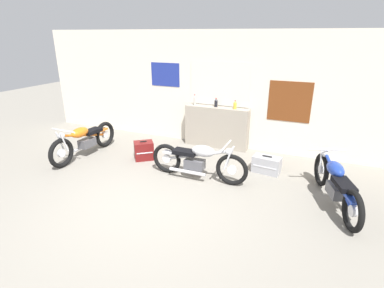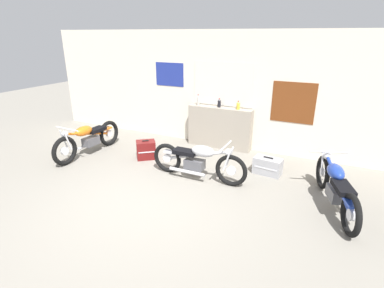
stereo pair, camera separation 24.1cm
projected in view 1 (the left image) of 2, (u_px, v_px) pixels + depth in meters
ground_plane at (145, 206)px, 5.00m from camera, size 24.00×24.00×0.00m
wall_back at (214, 90)px, 7.36m from camera, size 10.00×0.07×2.80m
sill_counter at (216, 127)px, 7.45m from camera, size 1.60×0.28×1.02m
bottle_leftmost at (195, 100)px, 7.43m from camera, size 0.06×0.06×0.27m
bottle_left_center at (216, 103)px, 7.26m from camera, size 0.08×0.08×0.22m
bottle_center at (235, 105)px, 7.07m from camera, size 0.08×0.08×0.21m
motorcycle_silver at (198, 160)px, 5.81m from camera, size 1.99×0.64×0.78m
motorcycle_orange at (84, 140)px, 6.90m from camera, size 0.64×2.02×0.80m
motorcycle_blue at (336, 183)px, 4.92m from camera, size 0.85×1.94×0.78m
hard_case_darkred at (144, 151)px, 6.79m from camera, size 0.52×0.50×0.44m
hard_case_silver at (266, 165)px, 6.14m from camera, size 0.58×0.35×0.37m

